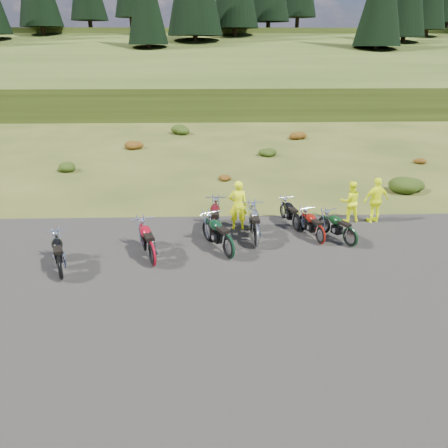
{
  "coord_description": "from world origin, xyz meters",
  "views": [
    {
      "loc": [
        -1.08,
        -12.5,
        6.45
      ],
      "look_at": [
        -0.63,
        1.29,
        0.8
      ],
      "focal_mm": 35.0,
      "sensor_mm": 36.0,
      "label": 1
    }
  ],
  "objects_px": {
    "motorcycle_0": "(62,280)",
    "motorcycle_3": "(256,247)",
    "person_middle": "(238,206)",
    "motorcycle_7": "(349,247)"
  },
  "relations": [
    {
      "from": "motorcycle_3",
      "to": "person_middle",
      "type": "distance_m",
      "value": 1.94
    },
    {
      "from": "motorcycle_0",
      "to": "motorcycle_7",
      "type": "relative_size",
      "value": 1.09
    },
    {
      "from": "motorcycle_0",
      "to": "motorcycle_3",
      "type": "xyz_separation_m",
      "value": [
        6.01,
        2.08,
        0.0
      ]
    },
    {
      "from": "motorcycle_0",
      "to": "motorcycle_7",
      "type": "height_order",
      "value": "motorcycle_0"
    },
    {
      "from": "motorcycle_3",
      "to": "motorcycle_7",
      "type": "distance_m",
      "value": 3.22
    },
    {
      "from": "motorcycle_0",
      "to": "person_middle",
      "type": "bearing_deg",
      "value": -75.55
    },
    {
      "from": "motorcycle_3",
      "to": "motorcycle_7",
      "type": "height_order",
      "value": "motorcycle_3"
    },
    {
      "from": "motorcycle_0",
      "to": "motorcycle_3",
      "type": "relative_size",
      "value": 0.93
    },
    {
      "from": "motorcycle_3",
      "to": "motorcycle_0",
      "type": "bearing_deg",
      "value": 108.3
    },
    {
      "from": "motorcycle_0",
      "to": "person_middle",
      "type": "distance_m",
      "value": 6.66
    }
  ]
}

